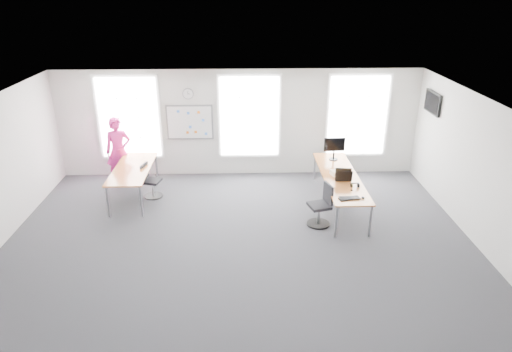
{
  "coord_description": "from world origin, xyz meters",
  "views": [
    {
      "loc": [
        0.1,
        -8.23,
        5.14
      ],
      "look_at": [
        0.4,
        1.2,
        1.1
      ],
      "focal_mm": 32.0,
      "sensor_mm": 36.0,
      "label": 1
    }
  ],
  "objects_px": {
    "desk_right": "(340,178)",
    "desk_left": "(133,170)",
    "monitor": "(334,147)",
    "person": "(119,151)",
    "keyboard": "(349,198)",
    "chair_left": "(150,182)",
    "headphones": "(355,185)",
    "chair_right": "(322,207)"
  },
  "relations": [
    {
      "from": "desk_left",
      "to": "monitor",
      "type": "distance_m",
      "value": 5.22
    },
    {
      "from": "chair_right",
      "to": "monitor",
      "type": "bearing_deg",
      "value": 147.45
    },
    {
      "from": "chair_left",
      "to": "headphones",
      "type": "bearing_deg",
      "value": -91.08
    },
    {
      "from": "headphones",
      "to": "chair_right",
      "type": "bearing_deg",
      "value": -166.28
    },
    {
      "from": "keyboard",
      "to": "desk_right",
      "type": "bearing_deg",
      "value": 73.39
    },
    {
      "from": "desk_left",
      "to": "chair_right",
      "type": "height_order",
      "value": "chair_right"
    },
    {
      "from": "person",
      "to": "monitor",
      "type": "distance_m",
      "value": 5.77
    },
    {
      "from": "desk_left",
      "to": "headphones",
      "type": "distance_m",
      "value": 5.49
    },
    {
      "from": "chair_right",
      "to": "headphones",
      "type": "height_order",
      "value": "chair_right"
    },
    {
      "from": "person",
      "to": "chair_left",
      "type": "bearing_deg",
      "value": -59.48
    },
    {
      "from": "desk_right",
      "to": "desk_left",
      "type": "bearing_deg",
      "value": 173.43
    },
    {
      "from": "keyboard",
      "to": "headphones",
      "type": "relative_size",
      "value": 2.38
    },
    {
      "from": "desk_left",
      "to": "monitor",
      "type": "relative_size",
      "value": 3.66
    },
    {
      "from": "monitor",
      "to": "person",
      "type": "bearing_deg",
      "value": 172.51
    },
    {
      "from": "person",
      "to": "keyboard",
      "type": "relative_size",
      "value": 3.96
    },
    {
      "from": "chair_right",
      "to": "headphones",
      "type": "relative_size",
      "value": 5.03
    },
    {
      "from": "desk_left",
      "to": "chair_right",
      "type": "distance_m",
      "value": 4.82
    },
    {
      "from": "headphones",
      "to": "monitor",
      "type": "relative_size",
      "value": 0.32
    },
    {
      "from": "desk_right",
      "to": "headphones",
      "type": "height_order",
      "value": "headphones"
    },
    {
      "from": "desk_left",
      "to": "person",
      "type": "height_order",
      "value": "person"
    },
    {
      "from": "chair_left",
      "to": "keyboard",
      "type": "bearing_deg",
      "value": -98.39
    },
    {
      "from": "desk_right",
      "to": "keyboard",
      "type": "xyz_separation_m",
      "value": [
        -0.06,
        -1.28,
        0.06
      ]
    },
    {
      "from": "desk_right",
      "to": "chair_left",
      "type": "relative_size",
      "value": 3.6
    },
    {
      "from": "monitor",
      "to": "chair_left",
      "type": "bearing_deg",
      "value": -177.6
    },
    {
      "from": "chair_left",
      "to": "keyboard",
      "type": "relative_size",
      "value": 1.92
    },
    {
      "from": "desk_right",
      "to": "keyboard",
      "type": "distance_m",
      "value": 1.28
    },
    {
      "from": "desk_left",
      "to": "chair_right",
      "type": "bearing_deg",
      "value": -18.91
    },
    {
      "from": "desk_left",
      "to": "monitor",
      "type": "bearing_deg",
      "value": 5.31
    },
    {
      "from": "keyboard",
      "to": "desk_left",
      "type": "bearing_deg",
      "value": 146.02
    },
    {
      "from": "desk_right",
      "to": "monitor",
      "type": "xyz_separation_m",
      "value": [
        0.04,
        1.07,
        0.42
      ]
    },
    {
      "from": "keyboard",
      "to": "monitor",
      "type": "distance_m",
      "value": 2.38
    },
    {
      "from": "chair_left",
      "to": "person",
      "type": "distance_m",
      "value": 1.42
    },
    {
      "from": "desk_right",
      "to": "headphones",
      "type": "relative_size",
      "value": 16.46
    },
    {
      "from": "chair_left",
      "to": "keyboard",
      "type": "height_order",
      "value": "chair_left"
    },
    {
      "from": "chair_right",
      "to": "chair_left",
      "type": "distance_m",
      "value": 4.45
    },
    {
      "from": "desk_right",
      "to": "keyboard",
      "type": "bearing_deg",
      "value": -92.84
    },
    {
      "from": "person",
      "to": "keyboard",
      "type": "bearing_deg",
      "value": -42.75
    },
    {
      "from": "chair_left",
      "to": "headphones",
      "type": "height_order",
      "value": "headphones"
    },
    {
      "from": "person",
      "to": "desk_left",
      "type": "bearing_deg",
      "value": -75.59
    },
    {
      "from": "person",
      "to": "keyboard",
      "type": "height_order",
      "value": "person"
    },
    {
      "from": "desk_left",
      "to": "headphones",
      "type": "xyz_separation_m",
      "value": [
        5.34,
        -1.27,
        0.09
      ]
    },
    {
      "from": "headphones",
      "to": "desk_right",
      "type": "bearing_deg",
      "value": 99.53
    }
  ]
}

